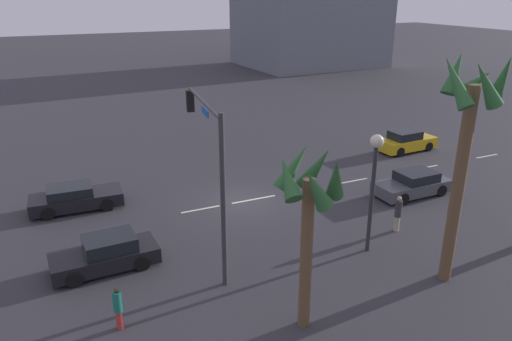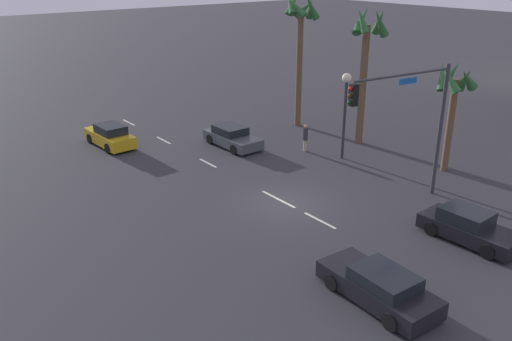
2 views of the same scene
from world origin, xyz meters
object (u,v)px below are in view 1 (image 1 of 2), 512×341
Objects in this scene: car_2 at (75,198)px; car_3 at (106,254)px; car_1 at (406,142)px; traffic_signal at (210,154)px; palm_tree_1 at (309,197)px; pedestrian_1 at (398,213)px; streetlamp at (374,170)px; palm_tree_0 at (468,126)px; car_0 at (413,184)px; pedestrian_0 at (118,307)px.

car_2 is 1.09× the size of car_3.
car_1 is 1.01× the size of car_3.
traffic_signal is 5.45m from palm_tree_1.
pedestrian_1 is (-13.42, 8.84, 0.33)m from car_2.
streetlamp is (-10.50, 3.24, 3.11)m from car_3.
car_3 is 2.42× the size of pedestrian_1.
car_3 is at bearing 18.12° from car_1.
car_2 is 2.63× the size of pedestrian_1.
pedestrian_1 is at bearing -158.63° from streetlamp.
streetlamp is (-6.32, 2.16, -0.88)m from traffic_signal.
streetlamp reaches higher than pedestrian_1.
car_0 is at bearing -123.07° from palm_tree_0.
pedestrian_1 is (3.64, 3.08, 0.33)m from car_0.
car_0 is at bearing -146.26° from streetlamp.
car_0 is 2.64× the size of pedestrian_0.
traffic_signal is (-4.75, 7.60, 4.01)m from car_2.
traffic_signal is 6.50m from pedestrian_0.
pedestrian_0 is (10.70, 0.83, -2.88)m from streetlamp.
traffic_signal reaches higher than streetlamp.
traffic_signal is at bearing -34.36° from palm_tree_0.
traffic_signal is 0.77× the size of palm_tree_0.
traffic_signal is at bearing -18.86° from streetlamp.
pedestrian_1 is (-12.84, 2.32, 0.30)m from car_3.
car_2 is 0.74× the size of palm_tree_1.
car_1 is at bearing -132.54° from pedestrian_1.
car_3 is (-0.57, 6.52, 0.03)m from car_2.
car_3 is at bearing -14.46° from traffic_signal.
palm_tree_0 is 1.40× the size of palm_tree_1.
palm_tree_0 reaches higher than car_3.
car_2 is 15.09m from streetlamp.
car_1 is 21.97m from car_2.
pedestrian_0 is (-0.37, 10.59, 0.26)m from car_2.
palm_tree_0 reaches higher than traffic_signal.
traffic_signal is 1.08× the size of palm_tree_1.
car_3 is 0.68× the size of palm_tree_1.
pedestrian_0 reaches higher than car_2.
traffic_signal reaches higher than car_0.
car_1 is 2.62× the size of pedestrian_0.
car_0 is 7.85m from streetlamp.
car_3 is at bearing -17.13° from streetlamp.
car_3 is at bearing -49.00° from palm_tree_1.
car_2 is at bearing -33.39° from pedestrian_1.
traffic_signal reaches higher than car_3.
palm_tree_0 is at bearing 151.91° from car_3.
palm_tree_1 is at bearing 33.04° from car_0.
car_3 is 4.07m from pedestrian_0.
streetlamp is at bearing -147.81° from palm_tree_1.
streetlamp is 11.11m from pedestrian_0.
car_1 is 12.65m from pedestrian_1.
palm_tree_0 reaches higher than pedestrian_1.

